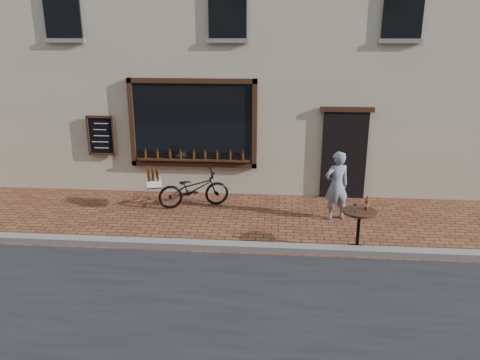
{
  "coord_description": "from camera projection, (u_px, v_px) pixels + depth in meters",
  "views": [
    {
      "loc": [
        0.28,
        -8.04,
        4.0
      ],
      "look_at": [
        -0.51,
        1.2,
        1.1
      ],
      "focal_mm": 35.0,
      "sensor_mm": 36.0,
      "label": 1
    }
  ],
  "objects": [
    {
      "name": "kerb",
      "position": [
        262.0,
        247.0,
        9.03
      ],
      "size": [
        90.0,
        0.25,
        0.12
      ],
      "primitive_type": "cube",
      "color": "slate",
      "rests_on": "ground"
    },
    {
      "name": "ground",
      "position": [
        261.0,
        255.0,
        8.86
      ],
      "size": [
        90.0,
        90.0,
        0.0
      ],
      "primitive_type": "plane",
      "color": "brown",
      "rests_on": "ground"
    },
    {
      "name": "pedestrian",
      "position": [
        336.0,
        186.0,
        10.37
      ],
      "size": [
        0.67,
        0.56,
        1.57
      ],
      "primitive_type": "imported",
      "rotation": [
        0.0,
        0.0,
        3.51
      ],
      "color": "slate",
      "rests_on": "ground"
    },
    {
      "name": "cargo_bicycle",
      "position": [
        192.0,
        189.0,
        11.21
      ],
      "size": [
        2.03,
        1.16,
        0.96
      ],
      "rotation": [
        0.0,
        0.0,
        1.91
      ],
      "color": "black",
      "rests_on": "ground"
    },
    {
      "name": "bistro_table",
      "position": [
        359.0,
        222.0,
        8.87
      ],
      "size": [
        0.64,
        0.64,
        1.1
      ],
      "color": "black",
      "rests_on": "ground"
    }
  ]
}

